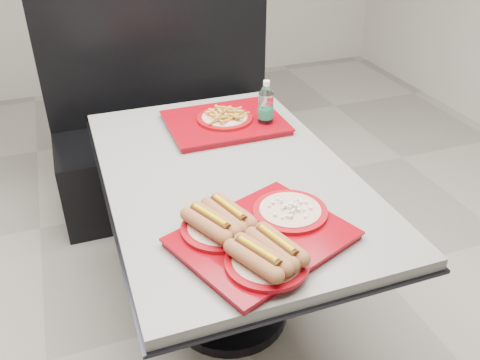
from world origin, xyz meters
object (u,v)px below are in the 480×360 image
object	(u,v)px
diner_table	(228,207)
tray_far	(225,120)
booth_bench	(169,133)
tray_near	(257,234)
water_bottle	(266,108)

from	to	relation	value
diner_table	tray_far	world-z (taller)	tray_far
booth_bench	diner_table	bearing A→B (deg)	-90.00
tray_far	tray_near	bearing A→B (deg)	-101.72
booth_bench	water_bottle	world-z (taller)	booth_bench
diner_table	booth_bench	size ratio (longest dim) A/B	1.05
booth_bench	tray_far	distance (m)	0.82
diner_table	tray_far	xyz separation A→B (m)	(0.11, 0.38, 0.19)
tray_near	water_bottle	bearing A→B (deg)	65.93
booth_bench	tray_near	size ratio (longest dim) A/B	2.23
tray_near	water_bottle	world-z (taller)	water_bottle
tray_far	diner_table	bearing A→B (deg)	-106.82
diner_table	water_bottle	size ratio (longest dim) A/B	6.54
diner_table	booth_bench	bearing A→B (deg)	90.00
diner_table	tray_near	world-z (taller)	tray_near
tray_far	water_bottle	distance (m)	0.19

